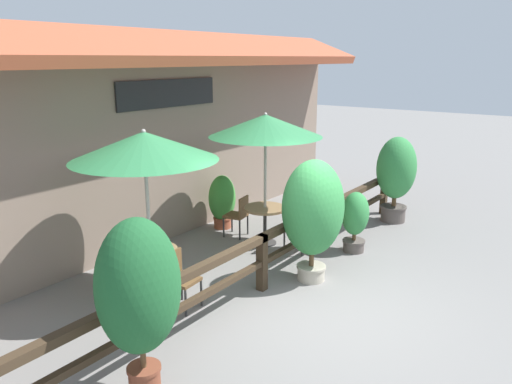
{
  "coord_description": "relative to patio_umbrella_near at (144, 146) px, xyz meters",
  "views": [
    {
      "loc": [
        -6.12,
        -3.26,
        3.67
      ],
      "look_at": [
        0.32,
        1.4,
        1.53
      ],
      "focal_mm": 35.0,
      "sensor_mm": 36.0,
      "label": 1
    }
  ],
  "objects": [
    {
      "name": "chair_near_streetside",
      "position": [
        -0.02,
        -0.64,
        -1.91
      ],
      "size": [
        0.46,
        0.46,
        0.88
      ],
      "rotation": [
        0.0,
        0.0,
        0.09
      ],
      "color": "brown",
      "rests_on": "ground"
    },
    {
      "name": "potted_plant_entrance_palm",
      "position": [
        -1.79,
        -1.82,
        -1.1
      ],
      "size": [
        0.94,
        0.84,
        2.12
      ],
      "color": "brown",
      "rests_on": "ground"
    },
    {
      "name": "chair_middle_wallside",
      "position": [
        2.96,
        0.56,
        -1.91
      ],
      "size": [
        0.49,
        0.49,
        0.88
      ],
      "rotation": [
        0.0,
        0.0,
        3.33
      ],
      "color": "brown",
      "rests_on": "ground"
    },
    {
      "name": "ground_plane",
      "position": [
        1.18,
        -2.35,
        -2.41
      ],
      "size": [
        60.0,
        60.0,
        0.0
      ],
      "primitive_type": "plane",
      "color": "slate"
    },
    {
      "name": "dining_table_near",
      "position": [
        0.0,
        -0.0,
        -1.8
      ],
      "size": [
        0.85,
        0.85,
        0.77
      ],
      "color": "olive",
      "rests_on": "ground"
    },
    {
      "name": "potted_plant_corner_fern",
      "position": [
        1.99,
        -1.76,
        -1.17
      ],
      "size": [
        1.12,
        1.0,
        2.09
      ],
      "color": "#B7AD99",
      "rests_on": "ground"
    },
    {
      "name": "patio_umbrella_near",
      "position": [
        0.0,
        0.0,
        0.0
      ],
      "size": [
        2.21,
        2.21,
        2.67
      ],
      "color": "#B7B2A8",
      "rests_on": "ground"
    },
    {
      "name": "chair_middle_streetside",
      "position": [
        2.96,
        -0.83,
        -1.91
      ],
      "size": [
        0.45,
        0.45,
        0.88
      ],
      "rotation": [
        0.0,
        0.0,
        0.08
      ],
      "color": "brown",
      "rests_on": "ground"
    },
    {
      "name": "chair_near_wallside",
      "position": [
        0.01,
        0.64,
        -1.91
      ],
      "size": [
        0.5,
        0.5,
        0.88
      ],
      "rotation": [
        0.0,
        0.0,
        3.35
      ],
      "color": "brown",
      "rests_on": "ground"
    },
    {
      "name": "potted_plant_tall_tropical",
      "position": [
        3.2,
        1.2,
        -1.78
      ],
      "size": [
        0.64,
        0.57,
        1.2
      ],
      "color": "#9E4C33",
      "rests_on": "ground"
    },
    {
      "name": "dining_table_middle",
      "position": [
        2.94,
        -0.14,
        -1.8
      ],
      "size": [
        0.85,
        0.85,
        0.77
      ],
      "color": "olive",
      "rests_on": "ground"
    },
    {
      "name": "building_facade",
      "position": [
        1.18,
        1.75,
        -0.25
      ],
      "size": [
        14.28,
        1.49,
        4.23
      ],
      "color": "gray",
      "rests_on": "ground"
    },
    {
      "name": "potted_plant_broad_leaf",
      "position": [
        3.62,
        -1.79,
        -1.74
      ],
      "size": [
        0.58,
        0.52,
        1.2
      ],
      "color": "#564C47",
      "rests_on": "ground"
    },
    {
      "name": "patio_railing",
      "position": [
        1.18,
        -1.3,
        -1.72
      ],
      "size": [
        10.4,
        0.14,
        0.95
      ],
      "color": "#3D2D1E",
      "rests_on": "ground"
    },
    {
      "name": "potted_plant_small_flowering",
      "position": [
        5.88,
        -1.72,
        -1.25
      ],
      "size": [
        0.98,
        0.88,
        1.97
      ],
      "color": "#564C47",
      "rests_on": "ground"
    },
    {
      "name": "patio_umbrella_middle",
      "position": [
        2.94,
        -0.14,
        0.0
      ],
      "size": [
        2.21,
        2.21,
        2.67
      ],
      "color": "#B7B2A8",
      "rests_on": "ground"
    }
  ]
}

